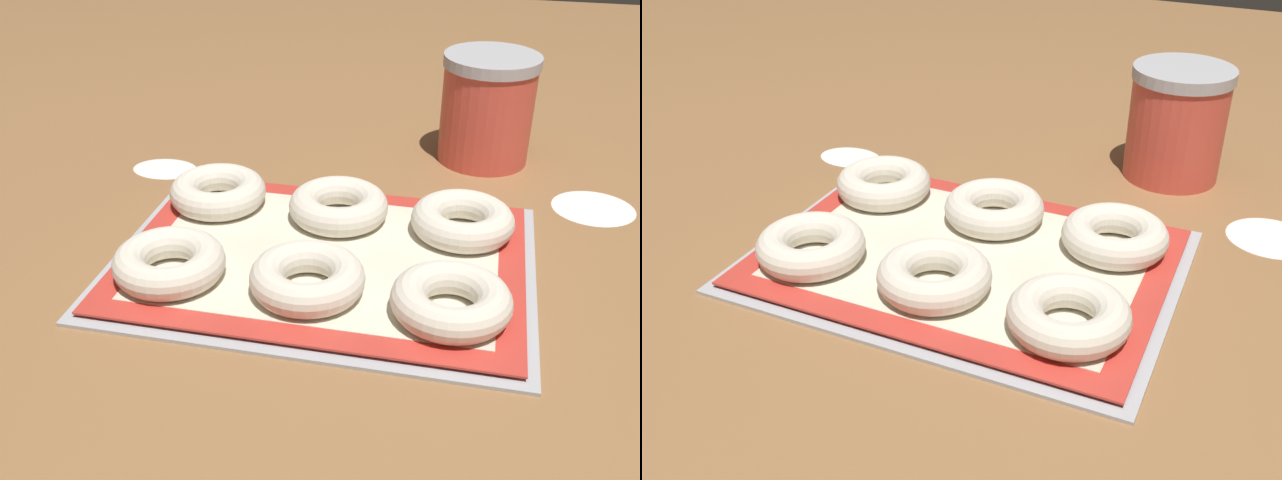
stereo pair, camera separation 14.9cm
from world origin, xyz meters
TOP-DOWN VIEW (x-y plane):
  - ground_plane at (0.00, 0.00)m, footprint 2.80×2.80m
  - baking_tray at (-0.00, 0.02)m, footprint 0.47×0.35m
  - baking_mat at (-0.00, 0.02)m, footprint 0.44×0.33m
  - bagel_front_left at (-0.15, -0.06)m, footprint 0.12×0.12m
  - bagel_front_center at (-0.00, -0.06)m, footprint 0.12×0.12m
  - bagel_front_right at (0.15, -0.07)m, footprint 0.12×0.12m
  - bagel_back_left at (-0.15, 0.11)m, footprint 0.12×0.12m
  - bagel_back_center at (0.00, 0.10)m, footprint 0.12×0.12m
  - bagel_back_right at (0.15, 0.10)m, footprint 0.12×0.12m
  - flour_canister at (0.16, 0.35)m, footprint 0.13×0.13m
  - flour_patch_near at (0.31, 0.22)m, footprint 0.10×0.10m
  - flour_patch_far at (-0.27, 0.21)m, footprint 0.09×0.07m

SIDE VIEW (x-z plane):
  - ground_plane at x=0.00m, z-range 0.00..0.00m
  - flour_patch_near at x=0.31m, z-range 0.00..0.00m
  - flour_patch_far at x=-0.27m, z-range 0.00..0.00m
  - baking_tray at x=0.00m, z-range 0.00..0.01m
  - baking_mat at x=0.00m, z-range 0.01..0.01m
  - bagel_front_left at x=-0.15m, z-range 0.01..0.05m
  - bagel_front_center at x=0.00m, z-range 0.01..0.05m
  - bagel_front_right at x=0.15m, z-range 0.01..0.05m
  - bagel_back_left at x=-0.15m, z-range 0.01..0.05m
  - bagel_back_center at x=0.00m, z-range 0.01..0.05m
  - bagel_back_right at x=0.15m, z-range 0.01..0.05m
  - flour_canister at x=0.16m, z-range 0.00..0.15m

